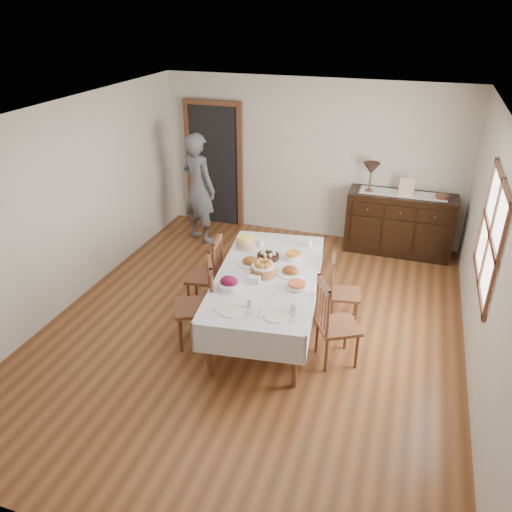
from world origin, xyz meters
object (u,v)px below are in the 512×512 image
(person, at_px, (199,185))
(chair_right_near, at_px, (334,322))
(dining_table, at_px, (267,281))
(sideboard, at_px, (399,223))
(chair_left_near, at_px, (199,302))
(chair_right_far, at_px, (341,290))
(table_lamp, at_px, (371,169))
(chair_left_far, at_px, (208,273))

(person, bearing_deg, chair_right_near, 160.26)
(dining_table, bearing_deg, sideboard, 56.04)
(chair_left_near, height_order, chair_right_far, chair_left_near)
(chair_right_near, distance_m, table_lamp, 3.13)
(chair_right_far, distance_m, person, 3.18)
(chair_right_near, bearing_deg, table_lamp, -28.13)
(chair_left_near, distance_m, person, 2.90)
(chair_left_near, relative_size, chair_right_near, 1.04)
(chair_left_far, bearing_deg, table_lamp, 136.72)
(chair_right_far, height_order, table_lamp, table_lamp)
(chair_left_near, xyz_separation_m, table_lamp, (1.52, 3.14, 0.79))
(dining_table, xyz_separation_m, person, (-1.83, 2.16, 0.28))
(dining_table, bearing_deg, chair_left_near, -152.82)
(dining_table, xyz_separation_m, table_lamp, (0.84, 2.67, 0.65))
(table_lamp, bearing_deg, chair_left_near, -115.87)
(chair_left_far, bearing_deg, chair_right_near, 63.17)
(chair_right_far, relative_size, person, 0.46)
(dining_table, bearing_deg, chair_left_far, 157.03)
(sideboard, xyz_separation_m, person, (-3.19, -0.55, 0.48))
(chair_left_far, height_order, chair_right_near, chair_right_near)
(chair_left_near, height_order, person, person)
(person, xyz_separation_m, table_lamp, (2.67, 0.51, 0.37))
(table_lamp, bearing_deg, chair_left_far, -125.27)
(chair_left_near, distance_m, chair_right_near, 1.55)
(chair_left_far, bearing_deg, chair_right_far, 89.46)
(chair_left_far, relative_size, person, 0.52)
(person, distance_m, table_lamp, 2.74)
(chair_left_near, xyz_separation_m, chair_right_far, (1.50, 0.94, -0.09))
(chair_left_far, distance_m, chair_right_near, 1.84)
(chair_left_far, distance_m, chair_right_far, 1.71)
(chair_right_far, bearing_deg, sideboard, -23.49)
(chair_left_near, xyz_separation_m, sideboard, (2.04, 3.18, -0.05))
(chair_left_far, xyz_separation_m, sideboard, (2.24, 2.46, -0.02))
(sideboard, bearing_deg, chair_left_far, -132.20)
(chair_left_far, distance_m, table_lamp, 3.08)
(dining_table, relative_size, chair_right_far, 2.69)
(dining_table, distance_m, person, 2.84)
(chair_left_far, height_order, person, person)
(chair_right_near, distance_m, chair_right_far, 0.82)
(chair_right_far, height_order, person, person)
(dining_table, xyz_separation_m, chair_left_far, (-0.87, 0.25, -0.18))
(sideboard, bearing_deg, person, -170.17)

